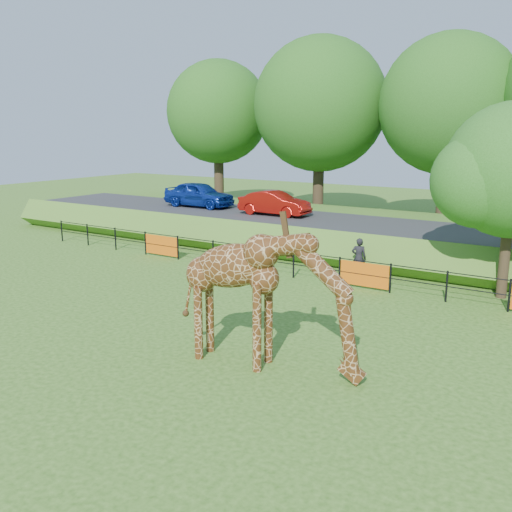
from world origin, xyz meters
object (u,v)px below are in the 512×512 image
object	(u,v)px
car_blue	(199,194)
visitor	(359,258)
car_red	(275,203)
giraffe	(268,300)

from	to	relation	value
car_blue	visitor	world-z (taller)	car_blue
car_red	visitor	world-z (taller)	car_red
car_blue	giraffe	bearing A→B (deg)	-136.87
car_red	visitor	size ratio (longest dim) A/B	2.38
giraffe	visitor	xyz separation A→B (m)	(-1.62, 9.53, -0.96)
car_blue	car_red	xyz separation A→B (m)	(5.31, -0.41, -0.10)
giraffe	car_red	distance (m)	16.22
giraffe	car_red	size ratio (longest dim) A/B	1.30
giraffe	visitor	size ratio (longest dim) A/B	3.08
giraffe	visitor	world-z (taller)	giraffe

